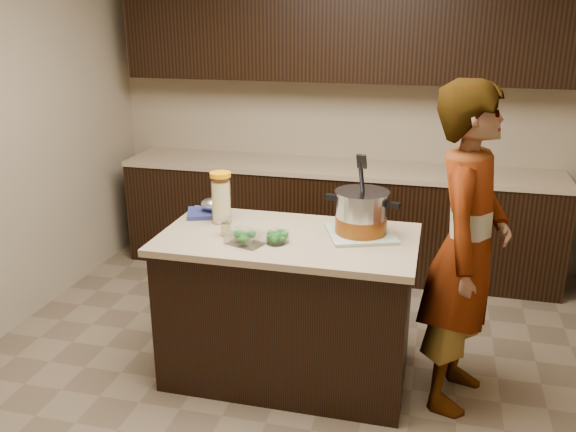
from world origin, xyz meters
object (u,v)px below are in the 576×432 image
Objects in this scene: lemonade_pitcher at (221,200)px; stock_pot at (361,215)px; island at (288,307)px; person at (466,250)px.

stock_pot is at bearing -1.81° from lemonade_pitcher.
island is 0.75m from lemonade_pitcher.
person is (1.43, -0.12, -0.14)m from lemonade_pitcher.
lemonade_pitcher reaches higher than island.
person reaches higher than lemonade_pitcher.
stock_pot reaches higher than lemonade_pitcher.
stock_pot is 1.44× the size of lemonade_pitcher.
island is at bearing -153.69° from stock_pot.
lemonade_pitcher is (-0.85, 0.03, 0.02)m from stock_pot.
lemonade_pitcher is at bearing 163.11° from island.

